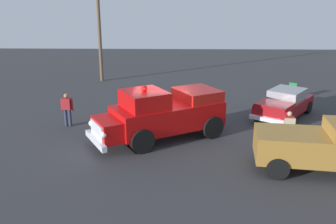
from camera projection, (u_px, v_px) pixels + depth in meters
The scene contains 10 objects.
ground_plane at pixel (163, 135), 16.96m from camera, with size 60.00×60.00×0.00m, color #333335.
vintage_fire_truck at pixel (163, 113), 16.15m from camera, with size 6.24×4.87×2.59m.
classic_hot_rod at pixel (284, 104), 19.29m from camera, with size 4.07×4.61×1.46m.
parked_pickup at pixel (322, 146), 13.12m from camera, with size 4.99×2.53×1.90m.
lawn_chair_near_truck at pixel (289, 127), 16.27m from camera, with size 0.53×0.52×1.02m.
lawn_chair_by_car at pixel (292, 90), 22.80m from camera, with size 0.68×0.68×1.02m.
spectator_seated at pixel (288, 123), 16.37m from camera, with size 0.41×0.55×1.29m.
spectator_standing at pixel (67, 108), 17.82m from camera, with size 0.65×0.32×1.68m.
utility_pole at pixel (99, 29), 26.88m from camera, with size 1.57×0.87×7.53m.
traffic_cone at pixel (115, 115), 18.81m from camera, with size 0.40×0.40×0.64m.
Camera 1 is at (0.69, -15.84, 6.11)m, focal length 38.69 mm.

